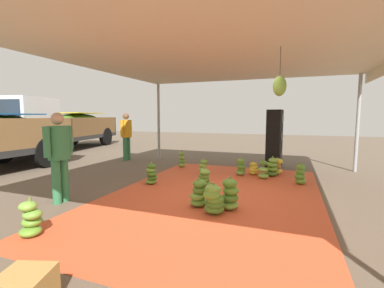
{
  "coord_description": "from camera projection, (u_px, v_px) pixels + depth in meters",
  "views": [
    {
      "loc": [
        -5.21,
        -1.48,
        1.65
      ],
      "look_at": [
        0.62,
        0.73,
        1.0
      ],
      "focal_mm": 24.65,
      "sensor_mm": 36.0,
      "label": 1
    }
  ],
  "objects": [
    {
      "name": "banana_bunch_11",
      "position": [
        277.0,
        167.0,
        7.53
      ],
      "size": [
        0.39,
        0.39,
        0.48
      ],
      "color": "gold",
      "rests_on": "tarp_orange"
    },
    {
      "name": "banana_bunch_9",
      "position": [
        203.0,
        168.0,
        7.3
      ],
      "size": [
        0.31,
        0.35,
        0.5
      ],
      "color": "#75A83D",
      "rests_on": "tarp_orange"
    },
    {
      "name": "tarp_orange",
      "position": [
        214.0,
        195.0,
        5.54
      ],
      "size": [
        6.5,
        4.22,
        0.01
      ],
      "primitive_type": "cube",
      "color": "#D1512D",
      "rests_on": "ground"
    },
    {
      "name": "tent_canopy",
      "position": [
        220.0,
        55.0,
        5.21
      ],
      "size": [
        8.0,
        7.0,
        2.96
      ],
      "color": "#9EA0A5",
      "rests_on": "ground"
    },
    {
      "name": "banana_bunch_7",
      "position": [
        272.0,
        168.0,
        7.28
      ],
      "size": [
        0.45,
        0.46,
        0.56
      ],
      "color": "#477523",
      "rests_on": "tarp_orange"
    },
    {
      "name": "worker_0",
      "position": [
        126.0,
        133.0,
        9.96
      ],
      "size": [
        0.65,
        0.4,
        1.78
      ],
      "color": "#337A4C",
      "rests_on": "ground"
    },
    {
      "name": "banana_bunch_6",
      "position": [
        151.0,
        175.0,
        6.42
      ],
      "size": [
        0.36,
        0.36,
        0.55
      ],
      "color": "#60932D",
      "rests_on": "tarp_orange"
    },
    {
      "name": "banana_bunch_12",
      "position": [
        182.0,
        160.0,
        8.56
      ],
      "size": [
        0.31,
        0.28,
        0.56
      ],
      "color": "#75A83D",
      "rests_on": "tarp_orange"
    },
    {
      "name": "banana_bunch_2",
      "position": [
        241.0,
        167.0,
        7.4
      ],
      "size": [
        0.35,
        0.34,
        0.52
      ],
      "color": "#6B9E38",
      "rests_on": "tarp_orange"
    },
    {
      "name": "banana_bunch_1",
      "position": [
        31.0,
        220.0,
        3.62
      ],
      "size": [
        0.43,
        0.4,
        0.54
      ],
      "color": "#60932D",
      "rests_on": "tarp_orange"
    },
    {
      "name": "banana_bunch_13",
      "position": [
        300.0,
        175.0,
        6.36
      ],
      "size": [
        0.32,
        0.32,
        0.55
      ],
      "color": "#60932D",
      "rests_on": "tarp_orange"
    },
    {
      "name": "ground_plane",
      "position": [
        99.0,
        183.0,
        6.6
      ],
      "size": [
        40.0,
        40.0,
        0.0
      ],
      "primitive_type": "plane",
      "color": "brown"
    },
    {
      "name": "banana_bunch_10",
      "position": [
        214.0,
        200.0,
        4.45
      ],
      "size": [
        0.49,
        0.47,
        0.54
      ],
      "color": "#518428",
      "rests_on": "tarp_orange"
    },
    {
      "name": "banana_bunch_5",
      "position": [
        253.0,
        169.0,
        7.44
      ],
      "size": [
        0.33,
        0.33,
        0.41
      ],
      "color": "gold",
      "rests_on": "tarp_orange"
    },
    {
      "name": "banana_bunch_8",
      "position": [
        263.0,
        170.0,
        6.98
      ],
      "size": [
        0.37,
        0.37,
        0.53
      ],
      "color": "#75A83D",
      "rests_on": "tarp_orange"
    },
    {
      "name": "banana_bunch_4",
      "position": [
        230.0,
        195.0,
        4.66
      ],
      "size": [
        0.42,
        0.42,
        0.59
      ],
      "color": "#75A83D",
      "rests_on": "tarp_orange"
    },
    {
      "name": "banana_bunch_3",
      "position": [
        199.0,
        194.0,
        4.82
      ],
      "size": [
        0.42,
        0.42,
        0.53
      ],
      "color": "#6B9E38",
      "rests_on": "tarp_orange"
    },
    {
      "name": "worker_1",
      "position": [
        59.0,
        151.0,
        4.99
      ],
      "size": [
        0.63,
        0.39,
        1.72
      ],
      "color": "#337A4C",
      "rests_on": "ground"
    },
    {
      "name": "cargo_truck_far",
      "position": [
        59.0,
        126.0,
        12.7
      ],
      "size": [
        7.33,
        3.63,
        2.4
      ],
      "color": "#2D2D2D",
      "rests_on": "ground"
    },
    {
      "name": "speaker_stack",
      "position": [
        274.0,
        138.0,
        8.63
      ],
      "size": [
        0.55,
        0.52,
        1.87
      ],
      "color": "black",
      "rests_on": "ground"
    },
    {
      "name": "banana_bunch_0",
      "position": [
        205.0,
        181.0,
        5.84
      ],
      "size": [
        0.39,
        0.4,
        0.54
      ],
      "color": "#518428",
      "rests_on": "tarp_orange"
    }
  ]
}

